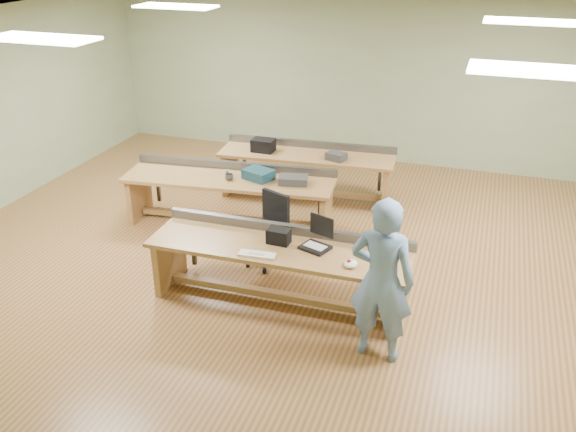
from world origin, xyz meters
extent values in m
plane|color=olive|center=(0.00, 0.00, 0.00)|extent=(10.00, 10.00, 0.00)
plane|color=silver|center=(0.00, 0.00, 3.00)|extent=(10.00, 10.00, 0.00)
cube|color=#94AA81|center=(0.00, 4.00, 1.50)|extent=(10.00, 0.04, 3.00)
cube|color=#94AA81|center=(0.00, -4.00, 1.50)|extent=(10.00, 0.04, 3.00)
cube|color=white|center=(-2.50, -1.50, 2.97)|extent=(1.20, 0.50, 0.03)
cube|color=white|center=(-2.50, 1.50, 2.97)|extent=(1.20, 0.50, 0.03)
cube|color=white|center=(2.50, -1.50, 2.97)|extent=(1.20, 0.50, 0.03)
cube|color=white|center=(2.50, 1.50, 2.97)|extent=(1.20, 0.50, 0.03)
cube|color=#B2864B|center=(0.06, -1.22, 0.72)|extent=(3.04, 0.86, 0.05)
cube|color=#B2864B|center=(-1.35, -1.25, 0.35)|extent=(0.09, 0.71, 0.70)
cube|color=#B2864B|center=(1.48, -1.20, 0.35)|extent=(0.09, 0.71, 0.70)
cube|color=#B2864B|center=(0.06, -1.22, 0.10)|extent=(2.73, 0.14, 0.08)
cube|color=#53555B|center=(0.06, -0.86, 0.81)|extent=(3.03, 0.13, 0.11)
cube|color=#B2864B|center=(-1.32, 0.52, 0.72)|extent=(3.15, 1.15, 0.05)
cube|color=#B2864B|center=(-2.75, 0.36, 0.35)|extent=(0.16, 0.73, 0.70)
cube|color=#B2864B|center=(0.11, 0.68, 0.35)|extent=(0.16, 0.73, 0.70)
cube|color=#B2864B|center=(-1.32, 0.52, 0.10)|extent=(2.77, 0.40, 0.08)
cube|color=#53555B|center=(-1.36, 0.89, 0.81)|extent=(3.07, 0.42, 0.11)
cube|color=#B2864B|center=(-0.55, 1.86, 0.72)|extent=(2.87, 0.96, 0.05)
cube|color=#B2864B|center=(-1.85, 1.76, 0.35)|extent=(0.13, 0.66, 0.70)
cube|color=#B2864B|center=(0.76, 1.96, 0.35)|extent=(0.13, 0.66, 0.70)
cube|color=#B2864B|center=(-0.55, 1.86, 0.10)|extent=(2.52, 0.29, 0.08)
cube|color=#53555B|center=(-0.57, 2.19, 0.81)|extent=(2.81, 0.30, 0.11)
imported|color=#6989AB|center=(1.35, -1.81, 0.89)|extent=(0.68, 0.47, 1.79)
cube|color=black|center=(0.47, -1.14, 0.77)|extent=(0.38, 0.34, 0.03)
cube|color=black|center=(0.51, -1.02, 1.00)|extent=(0.30, 0.12, 0.25)
cube|color=silver|center=(-0.10, -1.49, 0.76)|extent=(0.43, 0.17, 0.02)
ellipsoid|color=white|center=(0.94, -1.39, 0.79)|extent=(0.16, 0.18, 0.07)
cube|color=black|center=(0.04, -1.14, 0.84)|extent=(0.27, 0.18, 0.18)
cylinder|color=black|center=(-0.41, -0.43, 0.24)|extent=(0.07, 0.07, 0.48)
cube|color=black|center=(-0.41, -0.43, 0.50)|extent=(0.60, 0.60, 0.07)
cube|color=black|center=(-0.32, -0.23, 0.76)|extent=(0.42, 0.22, 0.41)
cylinder|color=black|center=(-0.41, -0.43, 0.03)|extent=(0.68, 0.68, 0.07)
cube|color=#163A48|center=(-0.89, 0.63, 0.82)|extent=(0.48, 0.42, 0.14)
cube|color=#343436|center=(-0.36, 0.62, 0.81)|extent=(0.45, 0.34, 0.11)
imported|color=#343436|center=(-1.28, 0.46, 0.79)|extent=(0.13, 0.13, 0.09)
cylinder|color=silver|center=(-1.35, 0.51, 0.81)|extent=(0.07, 0.07, 0.12)
cube|color=black|center=(-1.25, 1.76, 0.85)|extent=(0.36, 0.26, 0.20)
cube|color=#343436|center=(-0.03, 1.75, 0.81)|extent=(0.34, 0.29, 0.12)
camera|label=1|loc=(2.11, -6.97, 4.06)|focal=38.00mm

